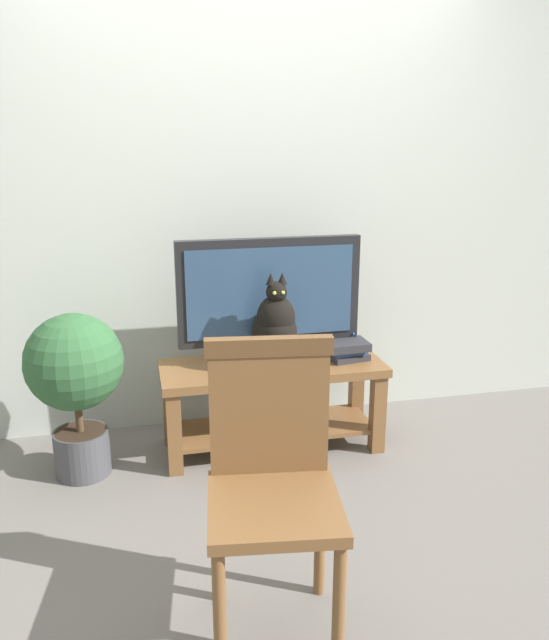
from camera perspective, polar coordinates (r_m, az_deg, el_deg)
The scene contains 9 objects.
ground_plane at distance 3.02m, azimuth 0.98°, elevation -15.93°, with size 12.00×12.00×0.00m, color slate.
back_wall at distance 3.55m, azimuth -2.89°, elevation 12.89°, with size 7.00×0.12×2.80m, color #B7BCB2.
tv_stand at distance 3.35m, azimuth -0.19°, elevation -6.35°, with size 1.15×0.42×0.47m.
tv at distance 3.25m, azimuth -0.44°, elevation 2.20°, with size 0.94×0.20×0.64m.
media_box at distance 3.22m, azimuth -0.01°, elevation -3.75°, with size 0.44×0.30×0.08m.
cat at distance 3.14m, azimuth 0.07°, elevation -0.46°, with size 0.22×0.34×0.43m.
wooden_chair at distance 2.13m, azimuth -0.23°, elevation -13.08°, with size 0.47×0.47×0.98m.
book_stack at distance 3.37m, azimuth 6.49°, elevation -2.63°, with size 0.23×0.17×0.10m.
potted_plant at distance 3.17m, azimuth -17.33°, elevation -4.77°, with size 0.46×0.46×0.81m.
Camera 1 is at (-0.61, -2.48, 1.62)m, focal length 35.93 mm.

